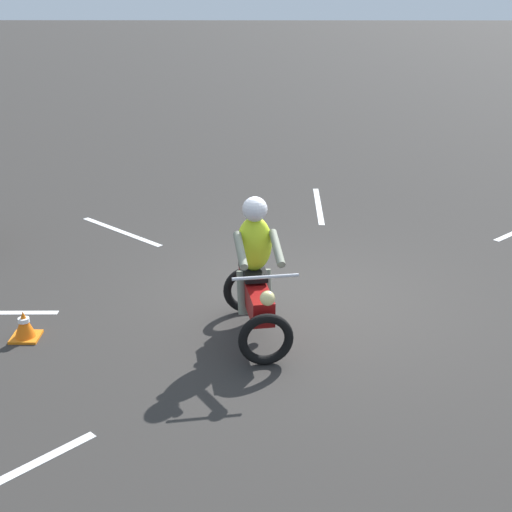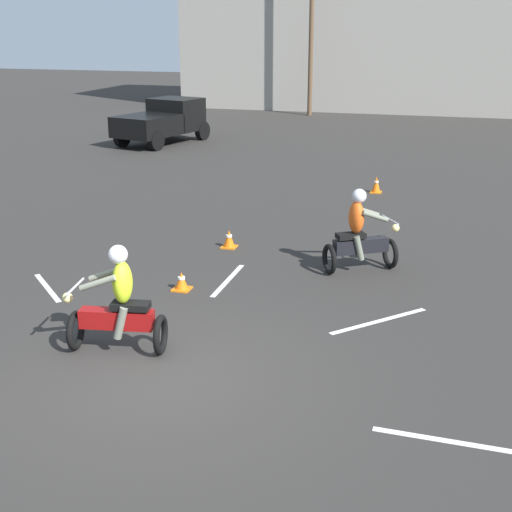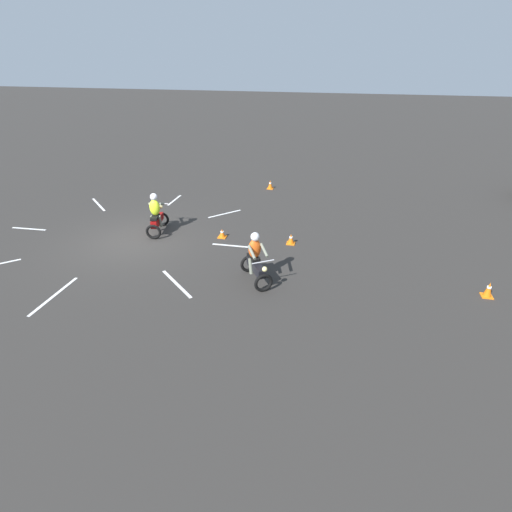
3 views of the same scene
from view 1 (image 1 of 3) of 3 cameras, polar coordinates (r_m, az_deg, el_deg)
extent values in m
plane|color=#2D2B28|center=(9.18, 4.04, -3.66)|extent=(120.00, 120.00, 0.00)
torus|color=black|center=(7.61, 0.80, -6.69)|extent=(0.20, 0.61, 0.60)
torus|color=black|center=(8.76, -0.69, -2.71)|extent=(0.20, 0.61, 0.60)
cube|color=maroon|center=(8.09, 0.00, -3.16)|extent=(1.12, 0.42, 0.28)
cube|color=black|center=(8.20, -0.25, -1.13)|extent=(0.60, 0.35, 0.10)
cylinder|color=silver|center=(7.35, 0.76, -1.70)|extent=(0.15, 0.70, 0.04)
sphere|color=#F2E08C|center=(7.31, 0.93, -3.39)|extent=(0.18, 0.18, 0.16)
ellipsoid|color=#CCEA26|center=(7.97, -0.14, 0.98)|extent=(0.34, 0.44, 0.64)
cylinder|color=slate|center=(7.65, -1.26, 0.46)|extent=(0.55, 0.18, 0.27)
cylinder|color=slate|center=(7.71, 1.68, 0.64)|extent=(0.55, 0.18, 0.27)
cylinder|color=slate|center=(8.16, -1.09, -2.94)|extent=(0.26, 0.16, 0.51)
cylinder|color=slate|center=(8.20, 0.85, -2.81)|extent=(0.26, 0.16, 0.51)
sphere|color=silver|center=(7.80, -0.10, 3.77)|extent=(0.32, 0.32, 0.28)
cube|color=orange|center=(8.68, -17.93, -6.18)|extent=(0.32, 0.32, 0.03)
cone|color=orange|center=(8.61, -18.06, -5.17)|extent=(0.24, 0.24, 0.31)
cylinder|color=white|center=(8.59, -18.09, -4.89)|extent=(0.13, 0.13, 0.05)
cube|color=silver|center=(13.00, 5.02, 4.05)|extent=(2.16, 0.15, 0.01)
cube|color=silver|center=(11.84, -10.76, 1.95)|extent=(1.41, 1.54, 0.01)
cube|color=silver|center=(6.56, -19.15, -16.31)|extent=(1.26, 1.22, 0.01)
camera|label=2|loc=(14.86, 38.73, 20.18)|focal=50.00mm
camera|label=3|loc=(22.22, -20.31, 27.37)|focal=28.00mm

